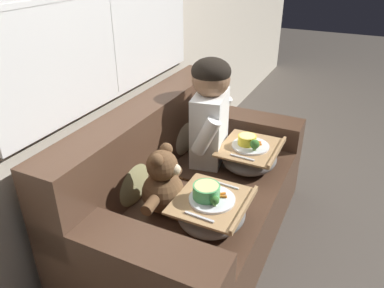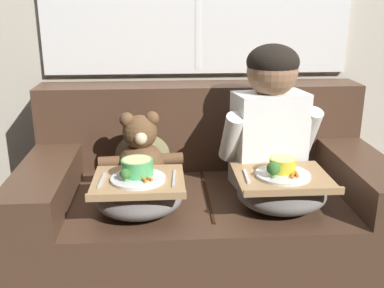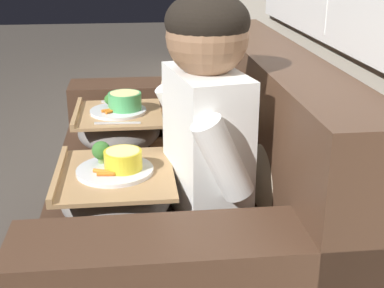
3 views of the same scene
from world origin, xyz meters
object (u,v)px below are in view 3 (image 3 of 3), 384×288
(couch, at_px, (196,202))
(teddy_bear, at_px, (184,108))
(lap_tray_child, at_px, (116,192))
(lap_tray_teddy, at_px, (119,127))
(throw_pillow_behind_child, at_px, (276,160))
(throw_pillow_behind_teddy, at_px, (238,105))
(child_figure, at_px, (206,99))

(couch, distance_m, teddy_bear, 0.40)
(couch, height_order, lap_tray_child, couch)
(lap_tray_teddy, bearing_deg, throw_pillow_behind_child, 38.94)
(teddy_bear, height_order, lap_tray_child, teddy_bear)
(throw_pillow_behind_teddy, xyz_separation_m, teddy_bear, (0.00, -0.22, -0.01))
(throw_pillow_behind_teddy, relative_size, lap_tray_teddy, 0.99)
(child_figure, xyz_separation_m, lap_tray_child, (-0.00, -0.27, -0.28))
(lap_tray_child, bearing_deg, child_figure, 89.86)
(throw_pillow_behind_child, xyz_separation_m, teddy_bear, (-0.59, -0.22, -0.01))
(throw_pillow_behind_child, relative_size, lap_tray_teddy, 0.96)
(teddy_bear, bearing_deg, throw_pillow_behind_child, 20.08)
(couch, relative_size, throw_pillow_behind_child, 4.58)
(lap_tray_child, distance_m, lap_tray_teddy, 0.59)
(child_figure, bearing_deg, teddy_bear, -179.63)
(lap_tray_teddy, bearing_deg, throw_pillow_behind_teddy, 89.95)
(lap_tray_child, bearing_deg, throw_pillow_behind_teddy, 140.95)
(throw_pillow_behind_teddy, height_order, lap_tray_child, throw_pillow_behind_teddy)
(child_figure, xyz_separation_m, lap_tray_teddy, (-0.59, -0.27, -0.27))
(lap_tray_child, bearing_deg, couch, 136.92)
(couch, xyz_separation_m, child_figure, (0.29, -0.01, 0.47))
(throw_pillow_behind_child, relative_size, child_figure, 0.54)
(couch, height_order, child_figure, child_figure)
(couch, relative_size, lap_tray_child, 4.21)
(teddy_bear, bearing_deg, throw_pillow_behind_teddy, 90.13)
(lap_tray_teddy, bearing_deg, couch, 42.88)
(throw_pillow_behind_child, distance_m, lap_tray_teddy, 0.76)
(lap_tray_child, xyz_separation_m, lap_tray_teddy, (-0.59, 0.00, 0.00))
(couch, height_order, throw_pillow_behind_teddy, couch)
(throw_pillow_behind_child, bearing_deg, throw_pillow_behind_teddy, 180.00)
(child_figure, bearing_deg, throw_pillow_behind_teddy, 160.27)
(throw_pillow_behind_teddy, height_order, lap_tray_teddy, throw_pillow_behind_teddy)
(teddy_bear, bearing_deg, couch, 2.47)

